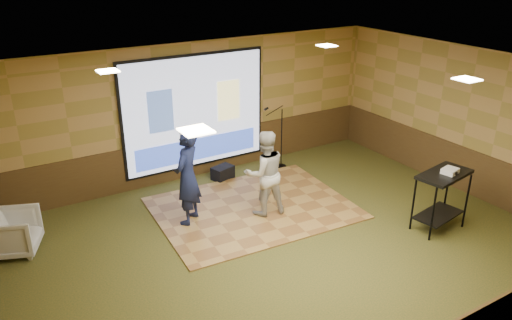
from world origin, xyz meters
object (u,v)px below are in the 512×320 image
projector_screen (196,113)px  player_left (187,177)px  dance_floor (253,208)px  duffel_bag (223,173)px  av_table (442,188)px  projector (450,171)px  banquet_chair (13,233)px  player_right (265,173)px  mic_stand (279,147)px

projector_screen → player_left: (-1.05, -1.86, -0.53)m
dance_floor → duffel_bag: size_ratio=7.98×
projector_screen → av_table: (2.75, -4.41, -0.67)m
projector → banquet_chair: size_ratio=0.34×
player_right → av_table: size_ratio=1.51×
player_right → av_table: player_right is taller
projector_screen → banquet_chair: projector_screen is taller
player_right → projector: player_right is taller
av_table → projector: bearing=-42.8°
player_left → projector_screen: bearing=-161.6°
projector → banquet_chair: (-6.80, 3.22, -0.80)m
duffel_bag → av_table: bearing=-59.0°
dance_floor → mic_stand: bearing=42.7°
duffel_bag → banquet_chair: bearing=-169.8°
player_right → banquet_chair: 4.47m
dance_floor → projector: bearing=-43.6°
player_right → mic_stand: (1.50, 1.74, -0.37)m
mic_stand → banquet_chair: 5.85m
av_table → player_left: bearing=146.1°
player_right → av_table: 3.21m
projector → banquet_chair: bearing=141.6°
projector → dance_floor: bearing=123.4°
player_right → banquet_chair: player_right is taller
projector_screen → banquet_chair: size_ratio=4.17×
mic_stand → duffel_bag: mic_stand is taller
player_left → player_right: bearing=119.9°
player_left → player_right: (1.38, -0.45, -0.08)m
duffel_bag → mic_stand: bearing=-4.1°
dance_floor → duffel_bag: bearing=85.1°
player_right → av_table: (2.43, -2.10, -0.06)m
projector → duffel_bag: (-2.43, 4.00, -1.01)m
projector → mic_stand: bearing=91.2°
av_table → banquet_chair: (-6.74, 3.17, -0.45)m
projector_screen → mic_stand: 2.15m
banquet_chair → projector_screen: bearing=-51.2°
banquet_chair → projector: bearing=-93.9°
projector_screen → player_right: (0.33, -2.31, -0.61)m
projector_screen → dance_floor: 2.50m
projector_screen → av_table: size_ratio=2.99×
player_left → banquet_chair: player_left is taller
player_left → mic_stand: 3.18m
av_table → banquet_chair: size_ratio=1.40×
player_right → av_table: bearing=149.0°
av_table → mic_stand: (-0.93, 3.85, -0.31)m
player_left → dance_floor: bearing=130.8°
duffel_bag → projector_screen: bearing=129.6°
projector_screen → projector: 5.29m
player_right → duffel_bag: player_right is taller
player_left → player_right: player_left is taller
banquet_chair → duffel_bag: (4.36, 0.78, -0.22)m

